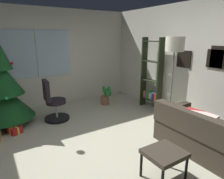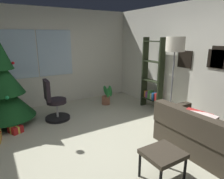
% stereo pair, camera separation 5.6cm
% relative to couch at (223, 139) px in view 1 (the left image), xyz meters
% --- Properties ---
extents(ground_plane, '(4.64, 5.66, 0.10)m').
position_rel_couch_xyz_m(ground_plane, '(-1.62, 1.10, -0.32)').
color(ground_plane, '#B5B39A').
extents(wall_back_with_windows, '(4.64, 0.12, 2.59)m').
position_rel_couch_xyz_m(wall_back_with_windows, '(-1.64, 3.97, 1.04)').
color(wall_back_with_windows, silver).
rests_on(wall_back_with_windows, ground_plane).
extents(wall_right_with_frames, '(0.12, 5.66, 2.59)m').
position_rel_couch_xyz_m(wall_right_with_frames, '(0.75, 1.09, 1.03)').
color(wall_right_with_frames, silver).
rests_on(wall_right_with_frames, ground_plane).
extents(couch, '(1.64, 1.76, 0.76)m').
position_rel_couch_xyz_m(couch, '(0.00, 0.00, 0.00)').
color(couch, '#383025').
rests_on(couch, ground_plane).
extents(footstool, '(0.50, 0.45, 0.42)m').
position_rel_couch_xyz_m(footstool, '(-1.25, 0.09, 0.10)').
color(footstool, '#383025').
rests_on(footstool, ground_plane).
extents(holiday_tree, '(1.19, 1.19, 2.36)m').
position_rel_couch_xyz_m(holiday_tree, '(-2.87, 3.14, 0.53)').
color(holiday_tree, '#4C331E').
rests_on(holiday_tree, ground_plane).
extents(gift_box_red, '(0.29, 0.31, 0.15)m').
position_rel_couch_xyz_m(gift_box_red, '(-2.78, 2.59, -0.19)').
color(gift_box_red, red).
rests_on(gift_box_red, ground_plane).
extents(office_chair, '(0.56, 0.56, 0.95)m').
position_rel_couch_xyz_m(office_chair, '(-1.92, 2.80, 0.10)').
color(office_chair, black).
rests_on(office_chair, ground_plane).
extents(bookshelf, '(0.18, 0.64, 1.84)m').
position_rel_couch_xyz_m(bookshelf, '(0.48, 2.22, 0.54)').
color(bookshelf, black).
rests_on(bookshelf, ground_plane).
extents(floor_lamp, '(0.36, 0.36, 1.86)m').
position_rel_couch_xyz_m(floor_lamp, '(0.05, 1.18, 1.33)').
color(floor_lamp, slate).
rests_on(floor_lamp, ground_plane).
extents(potted_plant, '(0.29, 0.40, 0.59)m').
position_rel_couch_xyz_m(potted_plant, '(-0.37, 3.10, -0.03)').
color(potted_plant, '#965C45').
rests_on(potted_plant, ground_plane).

